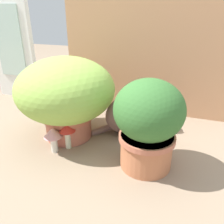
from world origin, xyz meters
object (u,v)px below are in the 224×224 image
at_px(mushroom_ornament_pink, 53,135).
at_px(mushroom_ornament_red, 67,129).
at_px(cat, 130,112).
at_px(leafy_planter, 148,122).
at_px(grass_planter, 66,93).

height_order(mushroom_ornament_pink, mushroom_ornament_red, mushroom_ornament_red).
xyz_separation_m(cat, mushroom_ornament_red, (-0.25, -0.27, -0.01)).
bearing_deg(cat, mushroom_ornament_pink, -132.90).
bearing_deg(cat, mushroom_ornament_red, -132.73).
distance_m(leafy_planter, cat, 0.34).
xyz_separation_m(mushroom_ornament_pink, mushroom_ornament_red, (0.05, 0.05, 0.01)).
xyz_separation_m(grass_planter, leafy_planter, (0.46, -0.12, -0.03)).
height_order(grass_planter, mushroom_ornament_red, grass_planter).
xyz_separation_m(grass_planter, mushroom_ornament_red, (0.05, -0.11, -0.15)).
relative_size(grass_planter, mushroom_ornament_pink, 3.86).
bearing_deg(leafy_planter, mushroom_ornament_red, 178.66).
xyz_separation_m(grass_planter, cat, (0.31, 0.16, -0.13)).
height_order(cat, mushroom_ornament_red, cat).
height_order(cat, mushroom_ornament_pink, cat).
xyz_separation_m(leafy_planter, mushroom_ornament_red, (-0.40, 0.01, -0.11)).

